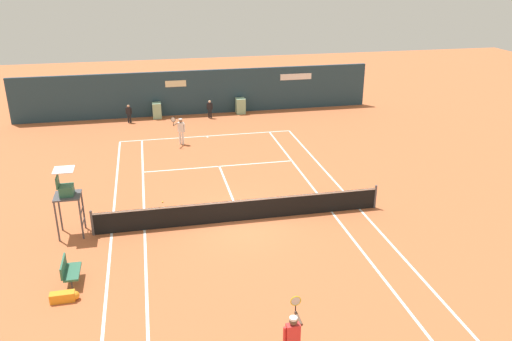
% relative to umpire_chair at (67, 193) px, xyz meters
% --- Properties ---
extents(ground_plane, '(80.00, 80.00, 0.01)m').
position_rel_umpire_chair_xyz_m(ground_plane, '(6.82, 0.34, -1.82)').
color(ground_plane, '#BC6038').
extents(tennis_net, '(12.10, 0.10, 1.07)m').
position_rel_umpire_chair_xyz_m(tennis_net, '(6.82, -0.24, -1.31)').
color(tennis_net, '#4C4C51').
rests_on(tennis_net, ground_plane).
extents(sponsor_back_wall, '(25.00, 1.02, 3.10)m').
position_rel_umpire_chair_xyz_m(sponsor_back_wall, '(6.84, 16.74, -0.32)').
color(sponsor_back_wall, '#233D4C').
rests_on(sponsor_back_wall, ground_plane).
extents(umpire_chair, '(1.00, 1.00, 2.80)m').
position_rel_umpire_chair_xyz_m(umpire_chair, '(0.00, 0.00, 0.00)').
color(umpire_chair, '#47474C').
rests_on(umpire_chair, ground_plane).
extents(player_bench, '(0.54, 1.12, 0.88)m').
position_rel_umpire_chair_xyz_m(player_bench, '(0.32, -3.53, -1.32)').
color(player_bench, '#38383D').
rests_on(player_bench, ground_plane).
extents(equipment_bag, '(0.91, 0.31, 0.32)m').
position_rel_umpire_chair_xyz_m(equipment_bag, '(0.28, -4.56, -1.66)').
color(equipment_bag, orange).
rests_on(equipment_bag, ground_plane).
extents(player_on_baseline, '(0.82, 0.62, 1.80)m').
position_rel_umpire_chair_xyz_m(player_on_baseline, '(5.13, 10.24, -0.88)').
color(player_on_baseline, white).
rests_on(player_on_baseline, ground_plane).
extents(player_near_side, '(0.64, 0.68, 1.84)m').
position_rel_umpire_chair_xyz_m(player_near_side, '(6.60, -8.88, -0.85)').
color(player_near_side, red).
rests_on(player_near_side, ground_plane).
extents(ball_kid_left_post, '(0.41, 0.21, 1.26)m').
position_rel_umpire_chair_xyz_m(ball_kid_left_post, '(7.52, 15.45, -1.10)').
color(ball_kid_left_post, black).
rests_on(ball_kid_left_post, ground_plane).
extents(ball_kid_centre_post, '(0.41, 0.20, 1.24)m').
position_rel_umpire_chair_xyz_m(ball_kid_centre_post, '(2.06, 15.45, -1.11)').
color(ball_kid_centre_post, black).
rests_on(ball_kid_centre_post, ground_plane).
extents(tennis_ball_mid_court, '(0.07, 0.07, 0.07)m').
position_rel_umpire_chair_xyz_m(tennis_ball_mid_court, '(3.65, 2.25, -1.79)').
color(tennis_ball_mid_court, '#CCE033').
rests_on(tennis_ball_mid_court, ground_plane).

